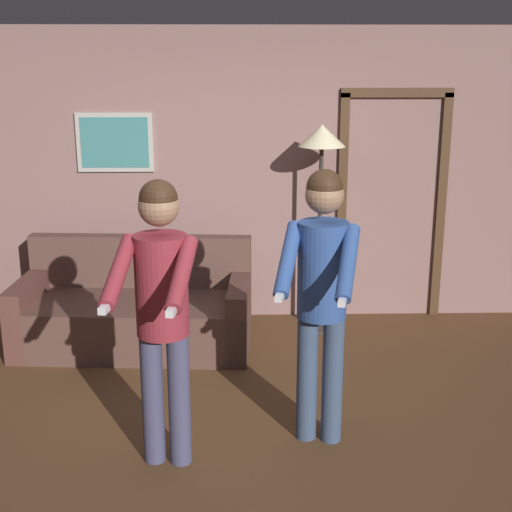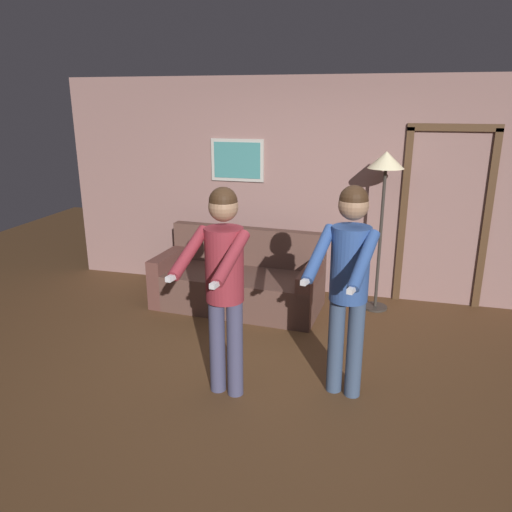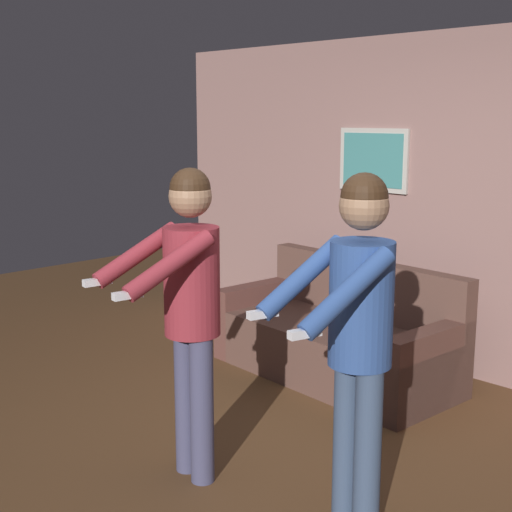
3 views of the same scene
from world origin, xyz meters
The scene contains 6 objects.
ground_plane centered at (0.00, 0.00, 0.00)m, with size 12.00×12.00×0.00m, color brown.
back_wall_assembly centered at (0.01, 2.25, 1.30)m, with size 6.40×0.10×2.60m.
couch centered at (-0.74, 1.53, 0.28)m, with size 1.95×0.97×0.87m.
torchiere_lamp centered at (0.82, 1.85, 1.55)m, with size 0.39×0.39×1.80m.
person_standing_left centered at (-0.31, -0.27, 1.04)m, with size 0.49×0.70×1.71m.
person_standing_right centered at (0.62, -0.03, 1.05)m, with size 0.54×0.68×1.73m.
Camera 2 is at (0.86, -3.70, 2.32)m, focal length 35.00 mm.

